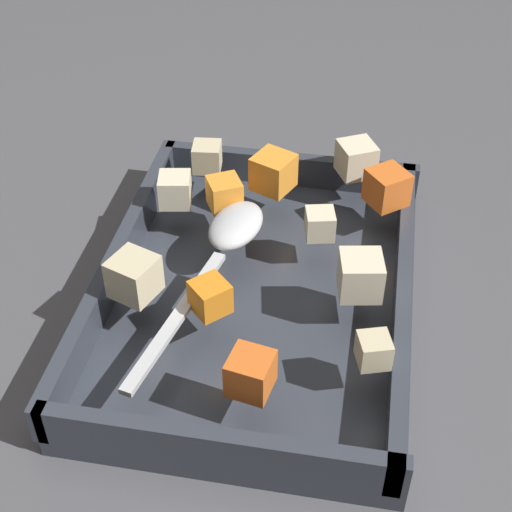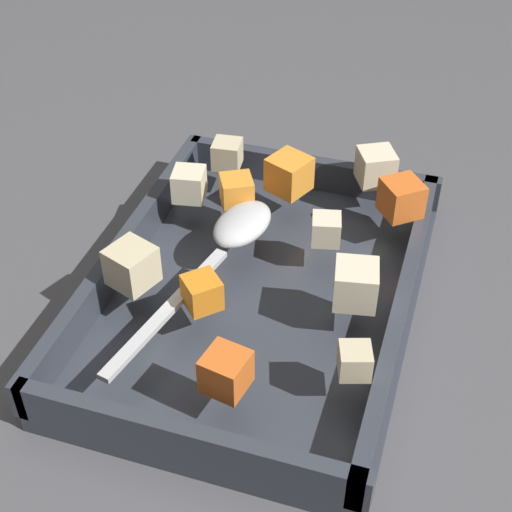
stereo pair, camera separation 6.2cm
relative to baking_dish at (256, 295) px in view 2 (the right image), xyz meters
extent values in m
plane|color=#4C4C51|center=(0.02, 0.00, -0.01)|extent=(4.00, 4.00, 0.00)
cube|color=#333842|center=(0.00, 0.00, -0.01)|extent=(0.35, 0.25, 0.01)
cube|color=#333842|center=(0.00, -0.12, 0.02)|extent=(0.35, 0.01, 0.03)
cube|color=#333842|center=(0.00, 0.12, 0.02)|extent=(0.35, 0.01, 0.03)
cube|color=#333842|center=(-0.17, 0.00, 0.02)|extent=(0.01, 0.25, 0.03)
cube|color=#333842|center=(0.17, 0.00, 0.02)|extent=(0.01, 0.25, 0.03)
cube|color=orange|center=(-0.11, 0.00, 0.05)|extent=(0.04, 0.04, 0.03)
cube|color=orange|center=(-0.08, -0.04, 0.05)|extent=(0.04, 0.04, 0.03)
cube|color=orange|center=(-0.11, 0.10, 0.05)|extent=(0.05, 0.05, 0.03)
cube|color=orange|center=(0.13, 0.02, 0.05)|extent=(0.03, 0.03, 0.03)
cube|color=orange|center=(0.06, -0.03, 0.05)|extent=(0.04, 0.04, 0.03)
cube|color=beige|center=(0.09, 0.10, 0.05)|extent=(0.03, 0.03, 0.02)
cube|color=beige|center=(-0.13, -0.07, 0.05)|extent=(0.03, 0.03, 0.03)
cube|color=beige|center=(0.02, 0.09, 0.05)|extent=(0.04, 0.04, 0.03)
cube|color=beige|center=(-0.05, 0.05, 0.05)|extent=(0.03, 0.03, 0.02)
cube|color=beige|center=(0.05, -0.09, 0.05)|extent=(0.04, 0.04, 0.03)
cube|color=beige|center=(-0.07, -0.09, 0.05)|extent=(0.03, 0.03, 0.03)
cube|color=beige|center=(-0.15, 0.07, 0.05)|extent=(0.04, 0.04, 0.03)
ellipsoid|color=silver|center=(-0.04, -0.02, 0.04)|extent=(0.08, 0.06, 0.02)
cube|color=silver|center=(0.07, -0.05, 0.04)|extent=(0.16, 0.04, 0.01)
camera|label=1|loc=(0.46, 0.08, 0.44)|focal=53.07mm
camera|label=2|loc=(0.45, 0.14, 0.44)|focal=53.07mm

